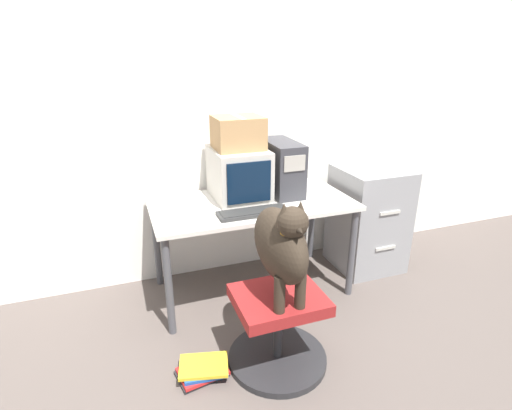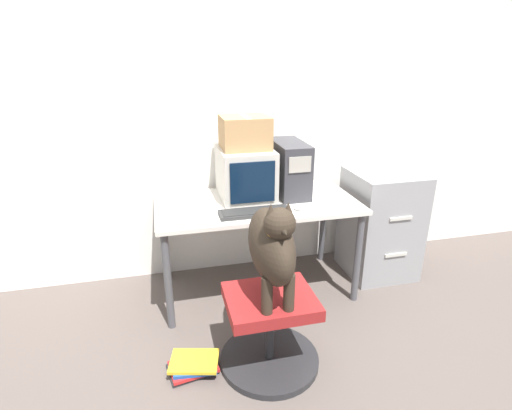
{
  "view_description": "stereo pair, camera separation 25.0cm",
  "coord_description": "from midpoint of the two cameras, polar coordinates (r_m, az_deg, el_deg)",
  "views": [
    {
      "loc": [
        -0.88,
        -2.16,
        1.73
      ],
      "look_at": [
        -0.09,
        0.04,
        0.83
      ],
      "focal_mm": 28.0,
      "sensor_mm": 36.0,
      "label": 1
    },
    {
      "loc": [
        -0.64,
        -2.23,
        1.73
      ],
      "look_at": [
        -0.09,
        0.04,
        0.83
      ],
      "focal_mm": 28.0,
      "sensor_mm": 36.0,
      "label": 2
    }
  ],
  "objects": [
    {
      "name": "keyboard",
      "position": [
        2.63,
        -3.14,
        -1.1
      ],
      "size": [
        0.47,
        0.15,
        0.03
      ],
      "color": "#2D2D2D",
      "rests_on": "desk"
    },
    {
      "name": "computer_mouse",
      "position": [
        2.73,
        3.05,
        -0.18
      ],
      "size": [
        0.07,
        0.05,
        0.04
      ],
      "color": "silver",
      "rests_on": "desk"
    },
    {
      "name": "ground_plane",
      "position": [
        2.9,
        -0.62,
        -15.56
      ],
      "size": [
        12.0,
        12.0,
        0.0
      ],
      "primitive_type": "plane",
      "color": "#564C47"
    },
    {
      "name": "pc_tower",
      "position": [
        2.98,
        1.26,
        5.36
      ],
      "size": [
        0.21,
        0.45,
        0.39
      ],
      "color": "#333338",
      "rests_on": "desk"
    },
    {
      "name": "cardboard_box",
      "position": [
        2.83,
        -5.17,
        10.22
      ],
      "size": [
        0.33,
        0.3,
        0.23
      ],
      "color": "#A87F51",
      "rests_on": "crt_monitor"
    },
    {
      "name": "filing_cabinet",
      "position": [
        3.41,
        13.72,
        -1.91
      ],
      "size": [
        0.52,
        0.52,
        0.86
      ],
      "color": "gray",
      "rests_on": "ground_plane"
    },
    {
      "name": "desk",
      "position": [
        2.89,
        -3.09,
        -1.04
      ],
      "size": [
        1.43,
        0.74,
        0.72
      ],
      "color": "silver",
      "rests_on": "ground_plane"
    },
    {
      "name": "book_stack_floor",
      "position": [
        2.48,
        -10.66,
        -22.27
      ],
      "size": [
        0.32,
        0.25,
        0.08
      ],
      "color": "#262628",
      "rests_on": "ground_plane"
    },
    {
      "name": "wall_back",
      "position": [
        3.12,
        -5.71,
        13.1
      ],
      "size": [
        8.0,
        0.05,
        2.6
      ],
      "color": "white",
      "rests_on": "ground_plane"
    },
    {
      "name": "crt_monitor",
      "position": [
        2.89,
        -4.96,
        4.48
      ],
      "size": [
        0.38,
        0.47,
        0.36
      ],
      "color": "#B7B2A8",
      "rests_on": "desk"
    },
    {
      "name": "dog",
      "position": [
        2.1,
        0.2,
        -5.69
      ],
      "size": [
        0.21,
        0.54,
        0.6
      ],
      "color": "#33281E",
      "rests_on": "office_chair"
    },
    {
      "name": "office_chair",
      "position": [
        2.41,
        0.07,
        -17.42
      ],
      "size": [
        0.58,
        0.58,
        0.46
      ],
      "color": "#262628",
      "rests_on": "ground_plane"
    }
  ]
}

